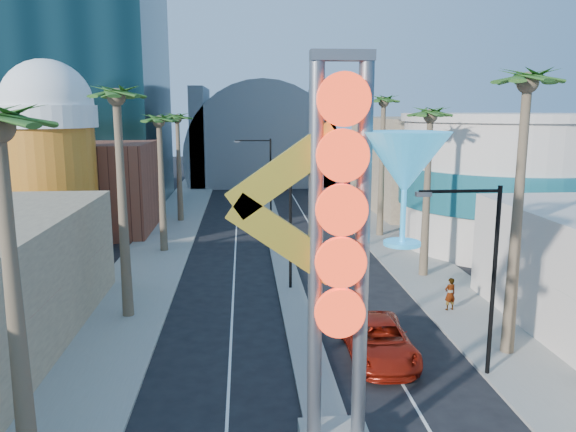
# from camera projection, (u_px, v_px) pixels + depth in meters

# --- Properties ---
(sidewalk_west) EXTENTS (5.00, 100.00, 0.15)m
(sidewalk_west) POSITION_uv_depth(u_px,v_px,m) (166.00, 237.00, 48.44)
(sidewalk_west) COLOR gray
(sidewalk_west) RESTS_ON ground
(sidewalk_east) EXTENTS (5.00, 100.00, 0.15)m
(sidewalk_east) POSITION_uv_depth(u_px,v_px,m) (382.00, 233.00, 49.94)
(sidewalk_east) COLOR gray
(sidewalk_east) RESTS_ON ground
(median) EXTENTS (1.60, 84.00, 0.15)m
(median) POSITION_uv_depth(u_px,v_px,m) (274.00, 228.00, 52.13)
(median) COLOR gray
(median) RESTS_ON ground
(brick_filler_west) EXTENTS (10.00, 10.00, 8.00)m
(brick_filler_west) POSITION_uv_depth(u_px,v_px,m) (95.00, 188.00, 50.13)
(brick_filler_west) COLOR brown
(brick_filler_west) RESTS_ON ground
(filler_east) EXTENTS (10.00, 20.00, 10.00)m
(filler_east) POSITION_uv_depth(u_px,v_px,m) (413.00, 163.00, 62.25)
(filler_east) COLOR #8F775C
(filler_east) RESTS_ON ground
(beer_mug) EXTENTS (7.00, 7.00, 14.50)m
(beer_mug) POSITION_uv_depth(u_px,v_px,m) (51.00, 151.00, 41.50)
(beer_mug) COLOR #C25F19
(beer_mug) RESTS_ON ground
(turquoise_building) EXTENTS (16.60, 16.60, 10.60)m
(turquoise_building) POSITION_uv_depth(u_px,v_px,m) (504.00, 181.00, 44.74)
(turquoise_building) COLOR beige
(turquoise_building) RESTS_ON ground
(canopy) EXTENTS (22.00, 16.00, 22.00)m
(canopy) POSITION_uv_depth(u_px,v_px,m) (261.00, 154.00, 84.62)
(canopy) COLOR slate
(canopy) RESTS_ON ground
(neon_sign) EXTENTS (6.53, 2.60, 12.55)m
(neon_sign) POSITION_uv_depth(u_px,v_px,m) (367.00, 234.00, 16.53)
(neon_sign) COLOR gray
(neon_sign) RESTS_ON ground
(streetlight_0) EXTENTS (3.79, 0.25, 8.00)m
(streetlight_0) POSITION_uv_depth(u_px,v_px,m) (300.00, 212.00, 33.65)
(streetlight_0) COLOR black
(streetlight_0) RESTS_ON ground
(streetlight_1) EXTENTS (3.79, 0.25, 8.00)m
(streetlight_1) POSITION_uv_depth(u_px,v_px,m) (265.00, 169.00, 57.06)
(streetlight_1) COLOR black
(streetlight_1) RESTS_ON ground
(streetlight_2) EXTENTS (3.45, 0.25, 8.00)m
(streetlight_2) POSITION_uv_depth(u_px,v_px,m) (483.00, 264.00, 22.39)
(streetlight_2) COLOR black
(streetlight_2) RESTS_ON ground
(palm_1) EXTENTS (2.40, 2.40, 12.70)m
(palm_1) POSITION_uv_depth(u_px,v_px,m) (117.00, 111.00, 27.86)
(palm_1) COLOR brown
(palm_1) RESTS_ON ground
(palm_2) EXTENTS (2.40, 2.40, 11.20)m
(palm_2) POSITION_uv_depth(u_px,v_px,m) (159.00, 129.00, 41.82)
(palm_2) COLOR brown
(palm_2) RESTS_ON ground
(palm_3) EXTENTS (2.40, 2.40, 11.20)m
(palm_3) POSITION_uv_depth(u_px,v_px,m) (177.00, 124.00, 53.57)
(palm_3) COLOR brown
(palm_3) RESTS_ON ground
(palm_5) EXTENTS (2.40, 2.40, 13.20)m
(palm_5) POSITION_uv_depth(u_px,v_px,m) (526.00, 101.00, 23.32)
(palm_5) COLOR brown
(palm_5) RESTS_ON ground
(palm_6) EXTENTS (2.40, 2.40, 11.70)m
(palm_6) POSITION_uv_depth(u_px,v_px,m) (430.00, 125.00, 35.32)
(palm_6) COLOR brown
(palm_6) RESTS_ON ground
(palm_7) EXTENTS (2.40, 2.40, 12.70)m
(palm_7) POSITION_uv_depth(u_px,v_px,m) (384.00, 110.00, 46.90)
(palm_7) COLOR brown
(palm_7) RESTS_ON ground
(red_pickup) EXTENTS (2.97, 6.12, 1.68)m
(red_pickup) POSITION_uv_depth(u_px,v_px,m) (378.00, 340.00, 24.90)
(red_pickup) COLOR #991A0B
(red_pickup) RESTS_ON ground
(pedestrian_a) EXTENTS (0.74, 0.58, 1.81)m
(pedestrian_a) POSITION_uv_depth(u_px,v_px,m) (450.00, 294.00, 30.45)
(pedestrian_a) COLOR gray
(pedestrian_a) RESTS_ON sidewalk_east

